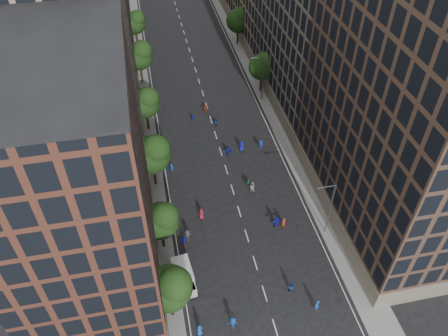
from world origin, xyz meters
The scene contains 37 objects.
ground centered at (0.00, 40.00, 0.00)m, with size 240.00×240.00×0.00m, color black.
sidewalk_left centered at (-12.00, 47.50, 0.07)m, with size 4.00×105.00×0.15m, color slate.
sidewalk_right centered at (12.00, 47.50, 0.07)m, with size 4.00×105.00×0.15m, color slate.
bldg_left_a centered at (-19.00, 11.00, 15.00)m, with size 14.00×22.00×30.00m, color #4E291D.
bldg_left_b centered at (-19.00, 35.00, 17.00)m, with size 14.00×26.00×34.00m, color #907B5E.
bldg_left_c centered at (-19.00, 58.00, 14.00)m, with size 14.00×20.00×28.00m, color #4E291D.
bldg_right_a centered at (19.00, 15.00, 18.00)m, with size 14.00×30.00×36.00m, color #473226.
bldg_right_b centered at (19.00, 44.00, 16.50)m, with size 14.00×28.00×33.00m, color #5E574D.
tree_left_0 centered at (-11.01, 3.85, 5.96)m, with size 5.20×5.20×8.83m.
tree_left_1 centered at (-11.02, 13.86, 5.55)m, with size 4.80×4.80×8.21m.
tree_left_2 centered at (-10.99, 25.83, 6.36)m, with size 5.60×5.60×9.45m.
tree_left_3 centered at (-11.02, 39.85, 5.82)m, with size 5.00×5.00×8.58m.
tree_left_4 centered at (-11.00, 55.84, 6.10)m, with size 5.40×5.40×9.08m.
tree_left_5 centered at (-11.02, 71.86, 5.68)m, with size 4.80×4.80×8.33m.
tree_right_a centered at (11.38, 47.85, 5.63)m, with size 5.00×5.00×8.39m.
tree_right_b centered at (11.39, 67.85, 5.96)m, with size 5.20×5.20×8.83m.
streetlamp_near centered at (10.37, 12.00, 5.17)m, with size 2.64×0.22×9.06m.
streetlamp_far centered at (10.37, 45.00, 5.17)m, with size 2.64×0.22×9.06m.
cargo_van centered at (-9.31, 7.92, 1.37)m, with size 2.77×5.08×2.60m.
skater_0 centered at (-8.50, 1.00, 0.85)m, with size 0.83×0.54×1.71m, color blue.
skater_1 centered at (5.30, 1.21, 0.91)m, with size 0.67×0.44×1.83m, color blue.
skater_2 centered at (3.16, 4.22, 0.84)m, with size 0.82×0.64×1.69m, color #13379B.
skater_3 centered at (-4.71, 1.07, 0.93)m, with size 1.20×0.69×1.85m, color navy.
skater_4 centered at (-8.47, 13.66, 0.82)m, with size 0.96×0.40×1.65m, color #1917BE.
skater_5 centered at (4.34, 14.24, 0.96)m, with size 1.78×0.57×1.92m, color #151BAF.
skater_6 centered at (-5.52, 17.77, 0.90)m, with size 0.88×0.57×1.80m, color #AD1C2D.
skater_7 centered at (5.27, 13.97, 0.89)m, with size 0.65×0.43×1.79m, color #A93C1C.
skater_8 centered at (2.76, 21.56, 0.91)m, with size 0.88×0.69×1.81m, color silver.
skater_9 centered at (-7.94, 14.40, 0.95)m, with size 1.23×0.71×1.90m, color #37383B.
skater_10 centered at (2.44, 22.44, 0.81)m, with size 0.95×0.39×1.62m, color #206D38.
skater_11 centered at (1.03, 30.17, 0.86)m, with size 1.60×0.51×1.72m, color #162DB9.
skater_12 centered at (3.43, 31.08, 0.92)m, with size 0.90×0.58×1.84m, color #1717BC.
skater_13 centered at (-8.50, 28.19, 0.88)m, with size 0.64×0.42×1.75m, color #1541B1.
skater_14 centered at (0.47, 38.46, 0.85)m, with size 0.83×0.64×1.70m, color navy.
skater_15 centered at (6.61, 30.80, 0.86)m, with size 1.11×0.64×1.73m, color #1438A6.
skater_16 centered at (-3.23, 40.66, 0.77)m, with size 0.90×0.38×1.54m, color #1534B2.
skater_17 centered at (-0.55, 43.19, 0.79)m, with size 1.47×0.47×1.58m, color #A73C1B.
Camera 1 is at (-10.57, -22.44, 46.94)m, focal length 35.00 mm.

